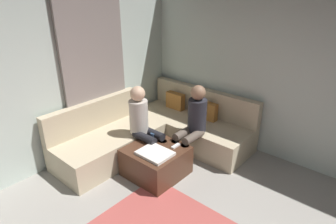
% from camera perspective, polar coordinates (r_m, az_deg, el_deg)
% --- Properties ---
extents(wall_back, '(6.00, 0.12, 2.70)m').
position_cam_1_polar(wall_back, '(4.35, 28.85, 5.59)').
color(wall_back, silver).
rests_on(wall_back, ground_plane).
extents(wall_left, '(0.12, 6.00, 2.70)m').
position_cam_1_polar(wall_left, '(4.10, -30.25, 4.30)').
color(wall_left, silver).
rests_on(wall_left, ground_plane).
extents(curtain_panel, '(0.06, 1.10, 2.50)m').
position_cam_1_polar(curtain_panel, '(4.59, -14.37, 7.35)').
color(curtain_panel, gray).
rests_on(curtain_panel, ground_plane).
extents(sectional_couch, '(2.10, 2.55, 0.87)m').
position_cam_1_polar(sectional_couch, '(4.76, -2.14, -3.92)').
color(sectional_couch, '#C6B593').
rests_on(sectional_couch, ground_plane).
extents(ottoman, '(0.76, 0.76, 0.42)m').
position_cam_1_polar(ottoman, '(4.13, -2.42, -9.81)').
color(ottoman, '#4C2D1E').
rests_on(ottoman, ground_plane).
extents(folded_blanket, '(0.44, 0.36, 0.04)m').
position_cam_1_polar(folded_blanket, '(3.87, -2.62, -8.26)').
color(folded_blanket, white).
rests_on(folded_blanket, ottoman).
extents(coffee_mug, '(0.08, 0.08, 0.10)m').
position_cam_1_polar(coffee_mug, '(4.24, -2.98, -4.79)').
color(coffee_mug, '#334C72').
rests_on(coffee_mug, ottoman).
extents(game_remote, '(0.05, 0.15, 0.02)m').
position_cam_1_polar(game_remote, '(4.05, 1.55, -6.82)').
color(game_remote, white).
rests_on(game_remote, ottoman).
extents(person_on_couch_back, '(0.30, 0.60, 1.20)m').
position_cam_1_polar(person_on_couch_back, '(4.24, 5.05, -1.96)').
color(person_on_couch_back, brown).
rests_on(person_on_couch_back, ground_plane).
extents(person_on_couch_side, '(0.60, 0.30, 1.20)m').
position_cam_1_polar(person_on_couch_side, '(4.21, -4.94, -2.15)').
color(person_on_couch_side, black).
rests_on(person_on_couch_side, ground_plane).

